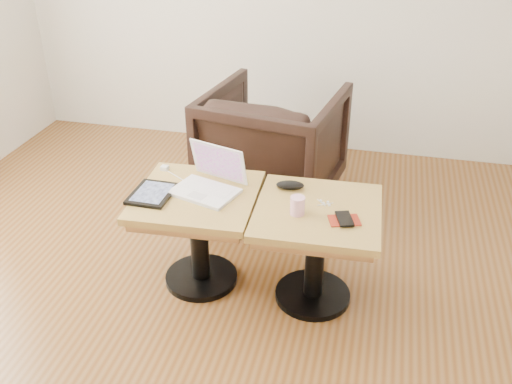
% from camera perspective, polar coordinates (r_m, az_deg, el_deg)
% --- Properties ---
extents(room_shell, '(4.52, 4.52, 2.71)m').
position_cam_1_polar(room_shell, '(2.17, -3.52, 12.69)').
color(room_shell, brown).
rests_on(room_shell, ground).
extents(side_table_left, '(0.63, 0.63, 0.55)m').
position_cam_1_polar(side_table_left, '(2.97, -5.83, -2.45)').
color(side_table_left, black).
rests_on(side_table_left, ground).
extents(side_table_right, '(0.62, 0.62, 0.55)m').
position_cam_1_polar(side_table_right, '(2.84, 6.07, -4.02)').
color(side_table_right, black).
rests_on(side_table_right, ground).
extents(laptop, '(0.38, 0.35, 0.23)m').
position_cam_1_polar(laptop, '(2.90, -4.71, 1.02)').
color(laptop, white).
rests_on(laptop, side_table_left).
extents(tablet, '(0.20, 0.26, 0.02)m').
position_cam_1_polar(tablet, '(2.91, -10.34, -0.15)').
color(tablet, black).
rests_on(tablet, side_table_left).
extents(charging_adapter, '(0.04, 0.04, 0.02)m').
position_cam_1_polar(charging_adapter, '(3.14, -9.13, 2.40)').
color(charging_adapter, white).
rests_on(charging_adapter, side_table_left).
extents(glasses_case, '(0.15, 0.08, 0.04)m').
position_cam_1_polar(glasses_case, '(2.92, 3.44, 0.69)').
color(glasses_case, black).
rests_on(glasses_case, side_table_right).
extents(striped_cup, '(0.09, 0.09, 0.09)m').
position_cam_1_polar(striped_cup, '(2.70, 4.17, -1.36)').
color(striped_cup, pink).
rests_on(striped_cup, side_table_right).
extents(earbuds_tangle, '(0.07, 0.05, 0.01)m').
position_cam_1_polar(earbuds_tangle, '(2.81, 6.92, -1.09)').
color(earbuds_tangle, white).
rests_on(earbuds_tangle, side_table_right).
extents(phone_on_sleeve, '(0.17, 0.14, 0.02)m').
position_cam_1_polar(phone_on_sleeve, '(2.69, 8.83, -2.74)').
color(phone_on_sleeve, maroon).
rests_on(phone_on_sleeve, side_table_right).
extents(armchair, '(0.95, 0.97, 0.77)m').
position_cam_1_polar(armchair, '(3.79, 1.73, 4.75)').
color(armchair, black).
rests_on(armchair, ground).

